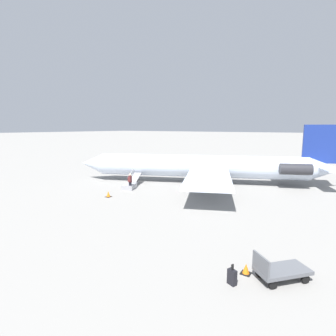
{
  "coord_description": "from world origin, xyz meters",
  "views": [
    {
      "loc": [
        -13.82,
        26.35,
        6.37
      ],
      "look_at": [
        2.83,
        2.18,
        1.76
      ],
      "focal_mm": 28.0,
      "sensor_mm": 36.0,
      "label": 1
    }
  ],
  "objects_px": {
    "luggage_cart": "(280,270)",
    "boarding_stairs": "(131,184)",
    "airplane_main": "(207,166)",
    "suitcase": "(232,277)",
    "passenger": "(130,181)"
  },
  "relations": [
    {
      "from": "luggage_cart",
      "to": "boarding_stairs",
      "type": "bearing_deg",
      "value": -77.43
    },
    {
      "from": "airplane_main",
      "to": "luggage_cart",
      "type": "bearing_deg",
      "value": 100.6
    },
    {
      "from": "boarding_stairs",
      "to": "suitcase",
      "type": "relative_size",
      "value": 4.62
    },
    {
      "from": "boarding_stairs",
      "to": "luggage_cart",
      "type": "height_order",
      "value": "boarding_stairs"
    },
    {
      "from": "airplane_main",
      "to": "suitcase",
      "type": "distance_m",
      "value": 19.7
    },
    {
      "from": "suitcase",
      "to": "luggage_cart",
      "type": "bearing_deg",
      "value": -137.55
    },
    {
      "from": "luggage_cart",
      "to": "suitcase",
      "type": "relative_size",
      "value": 2.71
    },
    {
      "from": "boarding_stairs",
      "to": "suitcase",
      "type": "distance_m",
      "value": 18.38
    },
    {
      "from": "luggage_cart",
      "to": "suitcase",
      "type": "bearing_deg",
      "value": -6.61
    },
    {
      "from": "passenger",
      "to": "luggage_cart",
      "type": "xyz_separation_m",
      "value": [
        -15.9,
        8.1,
        -0.54
      ]
    },
    {
      "from": "boarding_stairs",
      "to": "luggage_cart",
      "type": "xyz_separation_m",
      "value": [
        -16.68,
        9.01,
        0.09
      ]
    },
    {
      "from": "airplane_main",
      "to": "boarding_stairs",
      "type": "bearing_deg",
      "value": 25.74
    },
    {
      "from": "airplane_main",
      "to": "passenger",
      "type": "height_order",
      "value": "airplane_main"
    },
    {
      "from": "airplane_main",
      "to": "passenger",
      "type": "bearing_deg",
      "value": 33.27
    },
    {
      "from": "boarding_stairs",
      "to": "passenger",
      "type": "distance_m",
      "value": 1.36
    }
  ]
}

